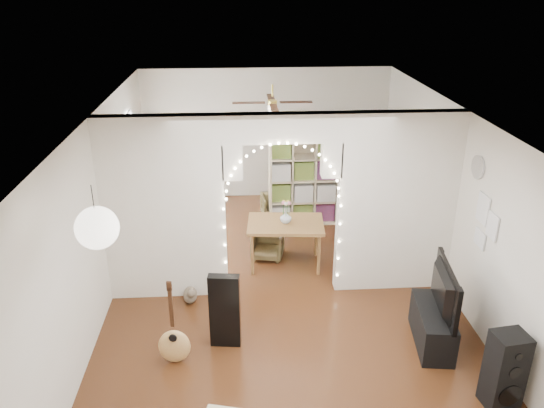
{
  "coord_description": "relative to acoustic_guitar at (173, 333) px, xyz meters",
  "views": [
    {
      "loc": [
        -0.6,
        -6.84,
        4.36
      ],
      "look_at": [
        -0.12,
        0.3,
        1.27
      ],
      "focal_mm": 35.0,
      "sensor_mm": 36.0,
      "label": 1
    }
  ],
  "objects": [
    {
      "name": "guitar_case",
      "position": [
        0.61,
        0.31,
        0.08
      ],
      "size": [
        0.4,
        0.17,
        1.01
      ],
      "primitive_type": "cube",
      "rotation": [
        0.0,
        0.0,
        -0.12
      ],
      "color": "black",
      "rests_on": "floor"
    },
    {
      "name": "wall_front",
      "position": [
        1.43,
        -2.19,
        0.93
      ],
      "size": [
        5.0,
        0.02,
        2.7
      ],
      "primitive_type": "cube",
      "color": "silver",
      "rests_on": "floor"
    },
    {
      "name": "tabby_cat",
      "position": [
        0.09,
        1.3,
        -0.3
      ],
      "size": [
        0.28,
        0.47,
        0.31
      ],
      "rotation": [
        0.0,
        0.0,
        0.28
      ],
      "color": "brown",
      "rests_on": "floor"
    },
    {
      "name": "bookcase",
      "position": [
        2.24,
        3.95,
        0.45
      ],
      "size": [
        1.71,
        0.48,
        1.74
      ],
      "primitive_type": "cube",
      "rotation": [
        0.0,
        0.0,
        -0.03
      ],
      "color": "beige",
      "rests_on": "floor"
    },
    {
      "name": "wall_back",
      "position": [
        1.43,
        5.31,
        0.93
      ],
      "size": [
        5.0,
        0.02,
        2.7
      ],
      "primitive_type": "cube",
      "color": "silver",
      "rests_on": "floor"
    },
    {
      "name": "floor",
      "position": [
        1.43,
        1.56,
        -0.42
      ],
      "size": [
        7.5,
        7.5,
        0.0
      ],
      "primitive_type": "plane",
      "color": "black",
      "rests_on": "ground"
    },
    {
      "name": "wall_right",
      "position": [
        3.93,
        1.56,
        0.93
      ],
      "size": [
        0.02,
        7.5,
        2.7
      ],
      "primitive_type": "cube",
      "color": "silver",
      "rests_on": "floor"
    },
    {
      "name": "paper_lantern",
      "position": [
        -0.47,
        -0.84,
        1.83
      ],
      "size": [
        0.4,
        0.4,
        0.4
      ],
      "primitive_type": "sphere",
      "color": "white",
      "rests_on": "ceiling"
    },
    {
      "name": "ceiling",
      "position": [
        1.43,
        1.56,
        2.28
      ],
      "size": [
        5.0,
        7.5,
        0.02
      ],
      "primitive_type": "cube",
      "color": "white",
      "rests_on": "wall_back"
    },
    {
      "name": "dining_table",
      "position": [
        1.56,
        2.3,
        0.26
      ],
      "size": [
        1.26,
        0.89,
        0.76
      ],
      "rotation": [
        0.0,
        0.0,
        -0.08
      ],
      "color": "brown",
      "rests_on": "floor"
    },
    {
      "name": "fairy_lights",
      "position": [
        1.43,
        1.43,
        1.13
      ],
      "size": [
        1.64,
        0.04,
        1.6
      ],
      "primitive_type": null,
      "color": "#FFEABF",
      "rests_on": "divider_wall"
    },
    {
      "name": "acoustic_guitar",
      "position": [
        0.0,
        0.0,
        0.0
      ],
      "size": [
        0.4,
        0.2,
        0.97
      ],
      "rotation": [
        0.0,
        0.0,
        -0.16
      ],
      "color": "tan",
      "rests_on": "floor"
    },
    {
      "name": "picture_frames",
      "position": [
        3.91,
        0.56,
        1.08
      ],
      "size": [
        0.02,
        0.5,
        0.7
      ],
      "primitive_type": null,
      "color": "white",
      "rests_on": "wall_right"
    },
    {
      "name": "dining_chair_left",
      "position": [
        1.52,
        4.15,
        -0.19
      ],
      "size": [
        0.55,
        0.56,
        0.47
      ],
      "primitive_type": "imported",
      "rotation": [
        0.0,
        0.0,
        0.1
      ],
      "color": "brown",
      "rests_on": "floor"
    },
    {
      "name": "flower_vase",
      "position": [
        1.56,
        2.3,
        0.43
      ],
      "size": [
        0.2,
        0.2,
        0.19
      ],
      "primitive_type": "imported",
      "rotation": [
        0.0,
        0.0,
        -0.08
      ],
      "color": "silver",
      "rests_on": "dining_table"
    },
    {
      "name": "window",
      "position": [
        -1.04,
        3.36,
        1.08
      ],
      "size": [
        0.04,
        1.2,
        1.4
      ],
      "primitive_type": "cube",
      "color": "white",
      "rests_on": "wall_left"
    },
    {
      "name": "divider_wall",
      "position": [
        1.43,
        1.56,
        1.0
      ],
      "size": [
        5.0,
        0.2,
        2.7
      ],
      "color": "silver",
      "rests_on": "floor"
    },
    {
      "name": "wall_clock",
      "position": [
        3.91,
        0.96,
        1.68
      ],
      "size": [
        0.03,
        0.31,
        0.31
      ],
      "primitive_type": "cylinder",
      "rotation": [
        0.0,
        1.57,
        0.0
      ],
      "color": "white",
      "rests_on": "wall_right"
    },
    {
      "name": "media_console",
      "position": [
        3.24,
        0.15,
        -0.17
      ],
      "size": [
        0.53,
        1.05,
        0.5
      ],
      "primitive_type": "cube",
      "rotation": [
        0.0,
        0.0,
        -0.14
      ],
      "color": "black",
      "rests_on": "floor"
    },
    {
      "name": "tv",
      "position": [
        3.24,
        0.15,
        0.39
      ],
      "size": [
        0.29,
        1.08,
        0.62
      ],
      "primitive_type": "imported",
      "rotation": [
        0.0,
        0.0,
        1.43
      ],
      "color": "black",
      "rests_on": "media_console"
    },
    {
      "name": "floor_speaker",
      "position": [
        3.63,
        -0.94,
        0.04
      ],
      "size": [
        0.4,
        0.36,
        0.92
      ],
      "rotation": [
        0.0,
        0.0,
        0.13
      ],
      "color": "black",
      "rests_on": "floor"
    },
    {
      "name": "dining_chair_right",
      "position": [
        1.28,
        2.57,
        -0.19
      ],
      "size": [
        0.6,
        0.61,
        0.47
      ],
      "primitive_type": "imported",
      "rotation": [
        0.0,
        0.0,
        -0.21
      ],
      "color": "brown",
      "rests_on": "floor"
    },
    {
      "name": "wall_left",
      "position": [
        -1.07,
        1.56,
        0.93
      ],
      "size": [
        0.02,
        7.5,
        2.7
      ],
      "primitive_type": "cube",
      "color": "silver",
      "rests_on": "floor"
    },
    {
      "name": "ceiling_fan",
      "position": [
        1.43,
        3.56,
        1.98
      ],
      "size": [
        1.1,
        1.1,
        0.3
      ],
      "primitive_type": null,
      "color": "gold",
      "rests_on": "ceiling"
    }
  ]
}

